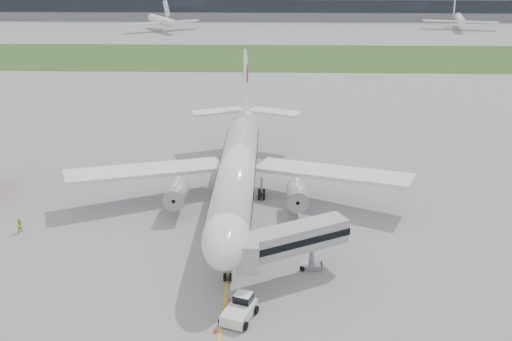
{
  "coord_description": "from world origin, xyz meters",
  "views": [
    {
      "loc": [
        4.66,
        -67.74,
        33.47
      ],
      "look_at": [
        2.55,
        2.0,
        6.15
      ],
      "focal_mm": 40.0,
      "sensor_mm": 36.0,
      "label": 1
    }
  ],
  "objects_px": {
    "airliner": "(238,166)",
    "pushback_tug": "(240,308)",
    "jet_bridge": "(287,241)",
    "ground_crew_near": "(246,304)"
  },
  "relations": [
    {
      "from": "pushback_tug",
      "to": "airliner",
      "type": "bearing_deg",
      "value": 113.42
    },
    {
      "from": "pushback_tug",
      "to": "ground_crew_near",
      "type": "xyz_separation_m",
      "value": [
        0.49,
        0.96,
        -0.19
      ]
    },
    {
      "from": "airliner",
      "to": "ground_crew_near",
      "type": "xyz_separation_m",
      "value": [
        2.21,
        -25.31,
        -4.88
      ]
    },
    {
      "from": "pushback_tug",
      "to": "jet_bridge",
      "type": "xyz_separation_m",
      "value": [
        4.62,
        6.98,
        3.61
      ]
    },
    {
      "from": "airliner",
      "to": "jet_bridge",
      "type": "bearing_deg",
      "value": -71.8
    },
    {
      "from": "ground_crew_near",
      "to": "airliner",
      "type": "bearing_deg",
      "value": -129.95
    },
    {
      "from": "pushback_tug",
      "to": "jet_bridge",
      "type": "bearing_deg",
      "value": 76.18
    },
    {
      "from": "airliner",
      "to": "pushback_tug",
      "type": "relative_size",
      "value": 11.6
    },
    {
      "from": "airliner",
      "to": "pushback_tug",
      "type": "height_order",
      "value": "airliner"
    },
    {
      "from": "airliner",
      "to": "ground_crew_near",
      "type": "distance_m",
      "value": 25.88
    }
  ]
}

